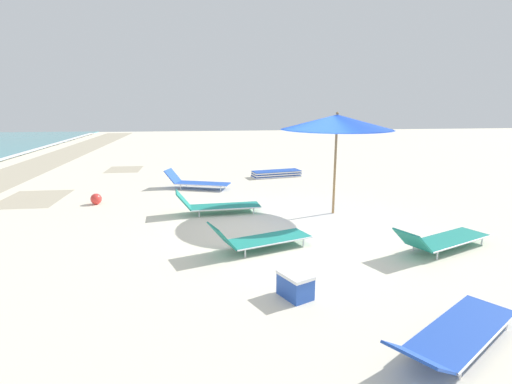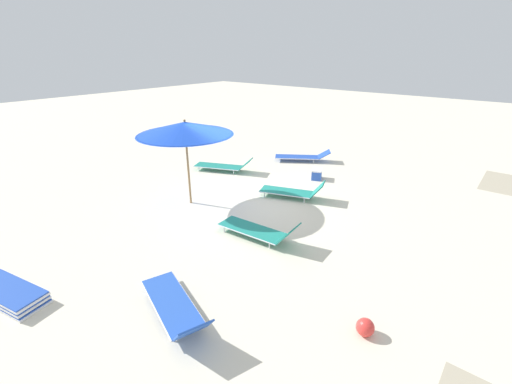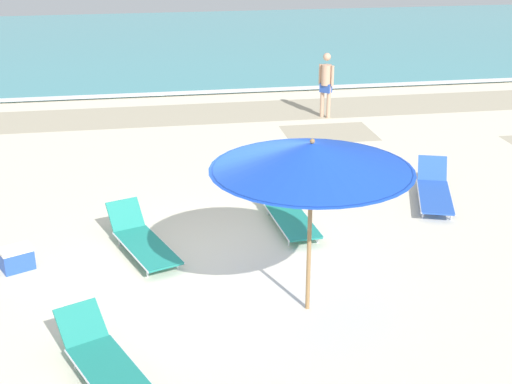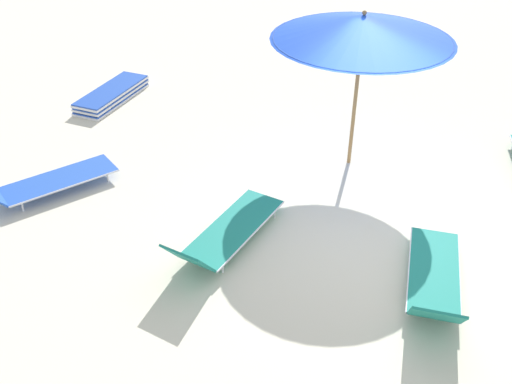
# 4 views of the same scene
# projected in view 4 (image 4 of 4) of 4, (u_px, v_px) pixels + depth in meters

# --- Properties ---
(ground_plane) EXTENTS (60.00, 60.00, 0.16)m
(ground_plane) POSITION_uv_depth(u_px,v_px,m) (374.00, 230.00, 8.19)
(ground_plane) COLOR beige
(beach_umbrella) EXTENTS (2.74, 2.74, 2.54)m
(beach_umbrella) POSITION_uv_depth(u_px,v_px,m) (363.00, 28.00, 8.32)
(beach_umbrella) COLOR #9E7547
(beach_umbrella) RESTS_ON ground_plane
(lounger_stack) EXTENTS (0.99, 1.94, 0.24)m
(lounger_stack) POSITION_uv_depth(u_px,v_px,m) (112.00, 95.00, 11.56)
(lounger_stack) COLOR blue
(lounger_stack) RESTS_ON ground_plane
(sun_lounger_beside_umbrella) EXTENTS (1.25, 2.17, 0.61)m
(sun_lounger_beside_umbrella) POSITION_uv_depth(u_px,v_px,m) (45.00, 181.00, 8.70)
(sun_lounger_beside_umbrella) COLOR blue
(sun_lounger_beside_umbrella) RESTS_ON ground_plane
(sun_lounger_near_water_left) EXTENTS (1.24, 2.08, 0.61)m
(sun_lounger_near_water_left) POSITION_uv_depth(u_px,v_px,m) (435.00, 280.00, 6.89)
(sun_lounger_near_water_left) COLOR #1E8475
(sun_lounger_near_water_left) RESTS_ON ground_plane
(sun_lounger_mid_beach_solo) EXTENTS (0.76, 2.15, 0.62)m
(sun_lounger_mid_beach_solo) POSITION_uv_depth(u_px,v_px,m) (225.00, 233.00, 7.65)
(sun_lounger_mid_beach_solo) COLOR #1E8475
(sun_lounger_mid_beach_solo) RESTS_ON ground_plane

